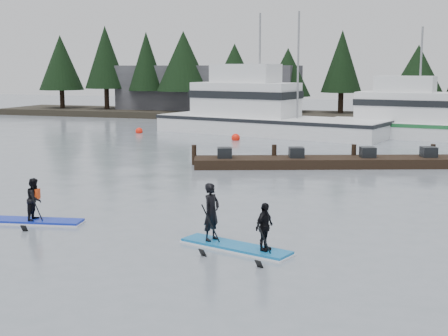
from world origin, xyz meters
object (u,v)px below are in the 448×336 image
(fishing_boat_medium, at_px, (422,129))
(paddleboard_solo, at_px, (35,206))
(paddleboard_duo, at_px, (235,227))
(floating_dock, at_px, (337,162))
(fishing_boat_large, at_px, (263,124))

(fishing_boat_medium, relative_size, paddleboard_solo, 4.84)
(paddleboard_duo, bearing_deg, floating_dock, 105.03)
(floating_dock, height_order, paddleboard_duo, paddleboard_duo)
(floating_dock, bearing_deg, paddleboard_duo, -112.05)
(floating_dock, bearing_deg, paddleboard_solo, -137.14)
(paddleboard_solo, height_order, paddleboard_duo, paddleboard_duo)
(floating_dock, relative_size, paddleboard_solo, 4.64)
(paddleboard_duo, bearing_deg, fishing_boat_large, 120.59)
(fishing_boat_large, xyz_separation_m, fishing_boat_medium, (11.11, 0.81, -0.13))
(fishing_boat_large, distance_m, floating_dock, 15.66)
(fishing_boat_large, bearing_deg, floating_dock, -47.99)
(fishing_boat_medium, height_order, floating_dock, fishing_boat_medium)
(fishing_boat_medium, height_order, paddleboard_duo, fishing_boat_medium)
(fishing_boat_medium, relative_size, floating_dock, 1.04)
(fishing_boat_large, relative_size, fishing_boat_medium, 1.21)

